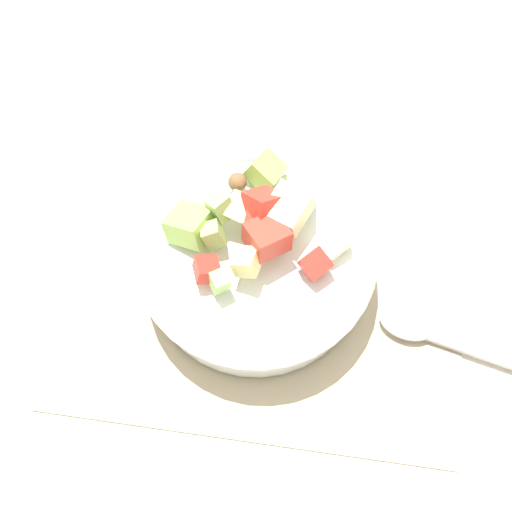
# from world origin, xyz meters

# --- Properties ---
(ground_plane) EXTENTS (2.40, 2.40, 0.00)m
(ground_plane) POSITION_xyz_m (0.00, 0.00, 0.00)
(ground_plane) COLOR silver
(placemat) EXTENTS (0.41, 0.32, 0.01)m
(placemat) POSITION_xyz_m (0.00, 0.00, 0.00)
(placemat) COLOR tan
(placemat) RESTS_ON ground_plane
(salad_bowl) EXTENTS (0.24, 0.24, 0.12)m
(salad_bowl) POSITION_xyz_m (-0.01, 0.01, 0.05)
(salad_bowl) COLOR white
(salad_bowl) RESTS_ON placemat
(serving_spoon) EXTENTS (0.20, 0.07, 0.01)m
(serving_spoon) POSITION_xyz_m (0.19, -0.03, 0.01)
(serving_spoon) COLOR #B7B7BC
(serving_spoon) RESTS_ON placemat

